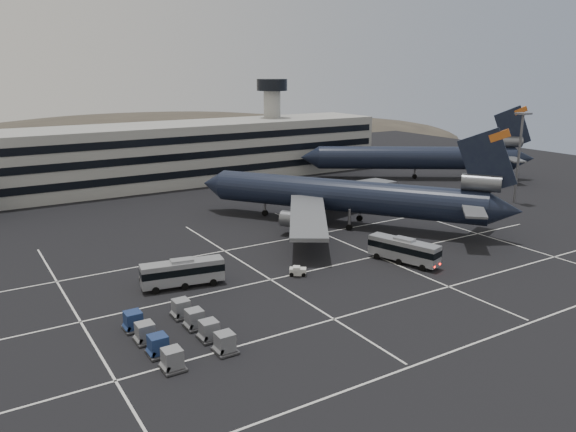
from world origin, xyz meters
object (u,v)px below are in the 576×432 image
object	(u,v)px
bus_near	(404,249)
bus_far	(183,272)
tug_a	(149,278)
uld_cluster	(177,332)
trijet_main	(347,196)

from	to	relation	value
bus_near	bus_far	size ratio (longest dim) A/B	1.01
tug_a	bus_far	bearing A→B (deg)	-58.35
bus_near	tug_a	world-z (taller)	bus_near
bus_near	tug_a	size ratio (longest dim) A/B	4.18
bus_far	uld_cluster	size ratio (longest dim) A/B	0.83
trijet_main	tug_a	size ratio (longest dim) A/B	19.43
trijet_main	bus_far	xyz separation A→B (m)	(-35.27, -12.16, -3.24)
trijet_main	uld_cluster	xyz separation A→B (m)	(-41.16, -25.61, -4.26)
trijet_main	uld_cluster	size ratio (longest dim) A/B	3.91
trijet_main	bus_near	distance (m)	21.14
bus_far	tug_a	distance (m)	5.01
bus_near	uld_cluster	bearing A→B (deg)	171.64
bus_far	uld_cluster	xyz separation A→B (m)	(-5.89, -13.45, -1.01)
bus_far	uld_cluster	world-z (taller)	bus_far
bus_far	tug_a	world-z (taller)	bus_far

